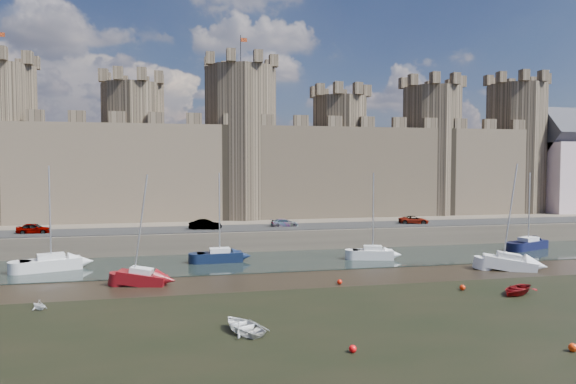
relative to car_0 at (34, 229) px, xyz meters
name	(u,v)px	position (x,y,z in m)	size (l,w,h in m)	color
ground	(303,332)	(24.34, -34.00, -3.14)	(160.00, 160.00, 0.00)	black
seaweed_patch	(330,368)	(24.34, -40.00, -3.14)	(70.00, 34.00, 0.01)	black
water_channel	(250,262)	(24.34, -10.00, -3.10)	(160.00, 12.00, 0.08)	black
quay	(222,218)	(24.34, 26.00, -1.89)	(160.00, 60.00, 2.50)	#4C443A
road	(239,228)	(24.34, 0.00, -0.59)	(160.00, 7.00, 0.10)	black
castle	(224,158)	(23.71, 14.00, 8.53)	(108.50, 11.00, 29.00)	#42382B
car_0	(34,229)	(0.00, 0.00, 0.00)	(1.52, 3.77, 1.28)	gray
car_1	(205,225)	(20.01, -0.42, 0.01)	(1.39, 3.97, 1.31)	gray
car_2	(285,223)	(30.40, 0.56, -0.11)	(1.49, 3.65, 1.06)	gray
car_3	(414,220)	(48.48, -0.09, -0.08)	(1.86, 4.04, 1.12)	gray
sailboat_0	(51,263)	(4.16, -10.35, -2.33)	(6.02, 3.82, 10.50)	silver
sailboat_1	(220,256)	(21.07, -9.56, -2.37)	(4.91, 2.04, 9.72)	black
sailboat_2	(373,253)	(37.99, -11.50, -2.36)	(4.79, 2.86, 9.68)	silver
sailboat_3	(528,244)	(59.69, -9.09, -2.39)	(5.89, 3.97, 9.62)	black
sailboat_4	(142,277)	(13.46, -18.64, -2.41)	(4.48, 2.58, 9.86)	maroon
sailboat_5	(509,262)	(49.44, -19.64, -2.37)	(5.37, 3.88, 10.83)	white
dinghy_2	(244,327)	(20.67, -33.28, -2.78)	(2.47, 0.72, 3.46)	silver
dinghy_3	(39,306)	(6.67, -25.21, -2.79)	(1.15, 0.70, 1.34)	white
dinghy_4	(516,290)	(43.82, -28.48, -2.79)	(2.46, 0.71, 3.45)	maroon
buoy_1	(340,282)	(30.70, -22.00, -2.92)	(0.45, 0.45, 0.45)	red
buoy_2	(573,347)	(38.56, -40.64, -2.89)	(0.50, 0.50, 0.50)	#F73A0B
buoy_3	(462,288)	(40.21, -26.31, -2.90)	(0.48, 0.48, 0.48)	red
buoy_4	(353,349)	(26.26, -38.11, -2.92)	(0.44, 0.44, 0.44)	#FF0B0E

